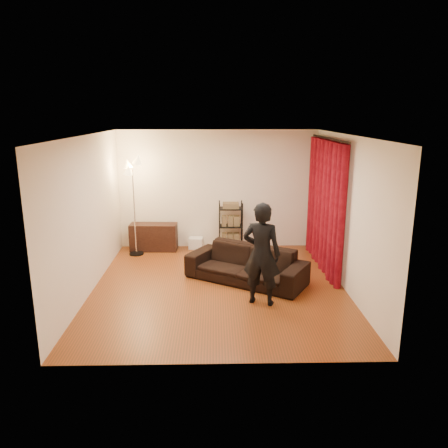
{
  "coord_description": "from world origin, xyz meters",
  "views": [
    {
      "loc": [
        -0.07,
        -7.38,
        3.07
      ],
      "look_at": [
        0.1,
        0.3,
        1.1
      ],
      "focal_mm": 35.0,
      "sensor_mm": 36.0,
      "label": 1
    }
  ],
  "objects_px": {
    "storage_boxes": "(196,243)",
    "wire_shelf": "(231,226)",
    "sofa": "(246,265)",
    "media_cabinet": "(154,237)",
    "person": "(262,254)",
    "floor_lamp": "(134,208)"
  },
  "relations": [
    {
      "from": "sofa",
      "to": "person",
      "type": "bearing_deg",
      "value": -48.63
    },
    {
      "from": "media_cabinet",
      "to": "floor_lamp",
      "type": "xyz_separation_m",
      "value": [
        -0.35,
        -0.31,
        0.75
      ]
    },
    {
      "from": "wire_shelf",
      "to": "media_cabinet",
      "type": "bearing_deg",
      "value": -174.73
    },
    {
      "from": "person",
      "to": "storage_boxes",
      "type": "bearing_deg",
      "value": -49.18
    },
    {
      "from": "media_cabinet",
      "to": "wire_shelf",
      "type": "height_order",
      "value": "wire_shelf"
    },
    {
      "from": "storage_boxes",
      "to": "wire_shelf",
      "type": "xyz_separation_m",
      "value": [
        0.8,
        -0.09,
        0.43
      ]
    },
    {
      "from": "storage_boxes",
      "to": "floor_lamp",
      "type": "xyz_separation_m",
      "value": [
        -1.31,
        -0.4,
        0.92
      ]
    },
    {
      "from": "media_cabinet",
      "to": "storage_boxes",
      "type": "bearing_deg",
      "value": 7.76
    },
    {
      "from": "person",
      "to": "floor_lamp",
      "type": "height_order",
      "value": "floor_lamp"
    },
    {
      "from": "storage_boxes",
      "to": "sofa",
      "type": "bearing_deg",
      "value": -63.4
    },
    {
      "from": "storage_boxes",
      "to": "floor_lamp",
      "type": "distance_m",
      "value": 1.65
    },
    {
      "from": "storage_boxes",
      "to": "wire_shelf",
      "type": "height_order",
      "value": "wire_shelf"
    },
    {
      "from": "sofa",
      "to": "person",
      "type": "distance_m",
      "value": 1.12
    },
    {
      "from": "sofa",
      "to": "media_cabinet",
      "type": "relative_size",
      "value": 2.1
    },
    {
      "from": "sofa",
      "to": "wire_shelf",
      "type": "distance_m",
      "value": 1.97
    },
    {
      "from": "sofa",
      "to": "person",
      "type": "xyz_separation_m",
      "value": [
        0.17,
        -0.97,
        0.53
      ]
    },
    {
      "from": "wire_shelf",
      "to": "floor_lamp",
      "type": "relative_size",
      "value": 0.53
    },
    {
      "from": "wire_shelf",
      "to": "floor_lamp",
      "type": "xyz_separation_m",
      "value": [
        -2.11,
        -0.31,
        0.5
      ]
    },
    {
      "from": "person",
      "to": "media_cabinet",
      "type": "xyz_separation_m",
      "value": [
        -2.15,
        2.92,
        -0.54
      ]
    },
    {
      "from": "wire_shelf",
      "to": "storage_boxes",
      "type": "bearing_deg",
      "value": 179.18
    },
    {
      "from": "person",
      "to": "media_cabinet",
      "type": "distance_m",
      "value": 3.66
    },
    {
      "from": "storage_boxes",
      "to": "wire_shelf",
      "type": "bearing_deg",
      "value": -6.11
    }
  ]
}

